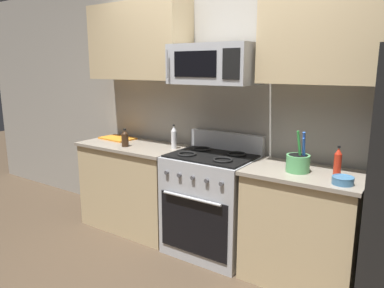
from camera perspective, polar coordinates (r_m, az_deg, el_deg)
name	(u,v)px	position (r m, az deg, el deg)	size (l,w,h in m)	color
ground_plane	(166,286)	(3.07, -4.17, -21.38)	(16.00, 16.00, 0.00)	#473828
wall_back	(232,109)	(3.46, 6.30, 5.49)	(8.00, 0.10, 2.60)	#9E998E
counter_left	(134,186)	(3.91, -9.10, -6.52)	(1.13, 0.58, 0.91)	tan
range_oven	(211,203)	(3.35, 3.04, -9.24)	(0.76, 0.63, 1.09)	#B2B5BA
counter_right	(302,227)	(3.05, 16.88, -12.38)	(0.89, 0.58, 0.91)	tan
microwave	(214,64)	(3.15, 3.54, 12.43)	(0.74, 0.44, 0.34)	#B2B5BA
upper_cabinets_left	(139,42)	(3.82, -8.41, 15.60)	(1.12, 0.34, 0.74)	tan
upper_cabinets_right	(321,33)	(2.93, 19.67, 16.17)	(0.88, 0.34, 0.74)	tan
utensil_crock	(298,162)	(2.86, 16.35, -2.79)	(0.18, 0.18, 0.32)	#59AD66
cutting_board	(118,138)	(4.09, -11.62, 0.90)	(0.38, 0.25, 0.02)	orange
bottle_vinegar	(174,138)	(3.52, -2.87, 1.02)	(0.05, 0.05, 0.24)	silver
bottle_soy	(125,138)	(3.67, -10.50, 0.86)	(0.07, 0.07, 0.18)	#382314
bottle_hot_sauce	(338,162)	(2.84, 21.95, -2.68)	(0.05, 0.05, 0.23)	red
prep_bowl	(343,180)	(2.67, 22.66, -5.26)	(0.15, 0.15, 0.06)	teal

